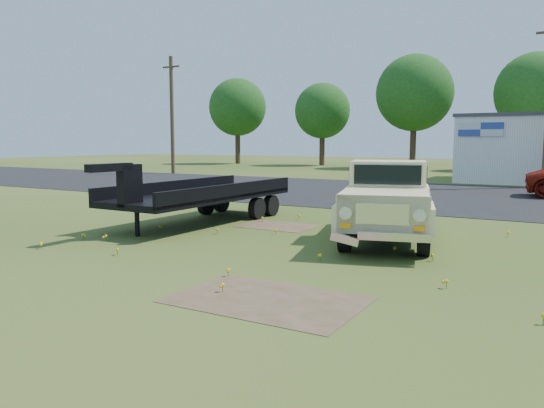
# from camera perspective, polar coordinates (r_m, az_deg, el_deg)

# --- Properties ---
(ground) EXTENTS (140.00, 140.00, 0.00)m
(ground) POSITION_cam_1_polar(r_m,az_deg,el_deg) (11.79, 0.70, -5.51)
(ground) COLOR #324817
(ground) RESTS_ON ground
(asphalt_lot) EXTENTS (90.00, 14.00, 0.02)m
(asphalt_lot) POSITION_cam_1_polar(r_m,az_deg,el_deg) (25.78, 17.39, 0.86)
(asphalt_lot) COLOR black
(asphalt_lot) RESTS_ON ground
(dirt_patch_a) EXTENTS (3.00, 2.00, 0.01)m
(dirt_patch_a) POSITION_cam_1_polar(r_m,az_deg,el_deg) (8.55, -0.51, -10.28)
(dirt_patch_a) COLOR #4D4029
(dirt_patch_a) RESTS_ON ground
(dirt_patch_b) EXTENTS (2.20, 1.60, 0.01)m
(dirt_patch_b) POSITION_cam_1_polar(r_m,az_deg,el_deg) (15.75, 0.65, -2.40)
(dirt_patch_b) COLOR #4D4029
(dirt_patch_b) RESTS_ON ground
(utility_pole_west) EXTENTS (1.60, 0.30, 9.00)m
(utility_pole_west) POSITION_cam_1_polar(r_m,az_deg,el_deg) (42.38, -10.71, 9.47)
(utility_pole_west) COLOR #4A3922
(utility_pole_west) RESTS_ON ground
(treeline_a) EXTENTS (6.40, 6.40, 9.52)m
(treeline_a) POSITION_cam_1_polar(r_m,az_deg,el_deg) (60.42, -3.74, 10.33)
(treeline_a) COLOR #3D2B1B
(treeline_a) RESTS_ON ground
(treeline_b) EXTENTS (5.76, 5.76, 8.57)m
(treeline_b) POSITION_cam_1_polar(r_m,az_deg,el_deg) (56.34, 5.45, 9.93)
(treeline_b) COLOR #3D2B1B
(treeline_b) RESTS_ON ground
(treeline_c) EXTENTS (7.04, 7.04, 10.47)m
(treeline_c) POSITION_cam_1_polar(r_m,az_deg,el_deg) (51.57, 15.08, 11.45)
(treeline_c) COLOR #3D2B1B
(treeline_c) RESTS_ON ground
(treeline_d) EXTENTS (6.72, 6.72, 10.00)m
(treeline_d) POSITION_cam_1_polar(r_m,az_deg,el_deg) (50.82, 26.51, 10.69)
(treeline_d) COLOR #3D2B1B
(treeline_d) RESTS_ON ground
(vintage_pickup_truck) EXTENTS (3.60, 5.97, 2.03)m
(vintage_pickup_truck) POSITION_cam_1_polar(r_m,az_deg,el_deg) (13.73, 12.34, 0.37)
(vintage_pickup_truck) COLOR beige
(vintage_pickup_truck) RESTS_ON ground
(flatbed_trailer) EXTENTS (2.50, 7.26, 1.97)m
(flatbed_trailer) POSITION_cam_1_polar(r_m,az_deg,el_deg) (16.45, -7.58, 1.39)
(flatbed_trailer) COLOR black
(flatbed_trailer) RESTS_ON ground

